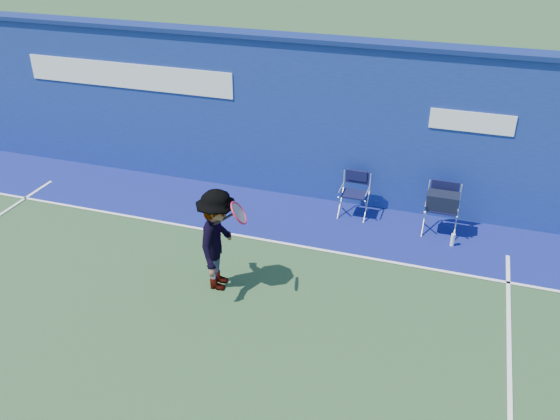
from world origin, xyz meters
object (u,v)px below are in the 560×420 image
(water_bottle, at_px, (453,240))
(tennis_player, at_px, (218,240))
(directors_chair_right, at_px, (441,214))
(directors_chair_left, at_px, (354,202))

(water_bottle, relative_size, tennis_player, 0.14)
(directors_chair_right, bearing_deg, directors_chair_left, 174.25)
(directors_chair_left, relative_size, directors_chair_right, 0.91)
(directors_chair_left, distance_m, tennis_player, 3.22)
(directors_chair_left, relative_size, water_bottle, 3.55)
(directors_chair_right, relative_size, tennis_player, 0.56)
(directors_chair_right, xyz_separation_m, water_bottle, (0.26, -0.37, -0.26))
(directors_chair_right, bearing_deg, tennis_player, -138.94)
(directors_chair_right, height_order, water_bottle, directors_chair_right)
(directors_chair_right, bearing_deg, water_bottle, -55.36)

